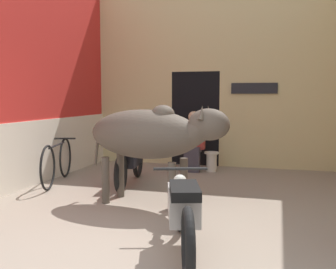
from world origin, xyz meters
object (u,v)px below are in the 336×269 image
at_px(motorcycle_far, 130,160).
at_px(bicycle, 57,162).
at_px(plastic_stool, 212,161).
at_px(cow, 151,134).
at_px(shopkeeper_seated, 193,140).
at_px(motorcycle_near, 183,210).

height_order(motorcycle_far, bicycle, bicycle).
relative_size(bicycle, plastic_stool, 4.38).
height_order(cow, motorcycle_far, cow).
distance_m(motorcycle_far, bicycle, 1.28).
bearing_deg(shopkeeper_seated, plastic_stool, 6.96).
relative_size(cow, plastic_stool, 5.32).
bearing_deg(motorcycle_far, bicycle, -169.16).
height_order(cow, motorcycle_near, cow).
relative_size(cow, motorcycle_far, 1.13).
bearing_deg(motorcycle_far, shopkeeper_seated, 62.36).
bearing_deg(bicycle, cow, -23.23).
distance_m(cow, bicycle, 2.26).
xyz_separation_m(motorcycle_near, plastic_stool, (-0.42, 4.12, -0.21)).
distance_m(motorcycle_near, bicycle, 3.67).
distance_m(motorcycle_near, motorcycle_far, 3.02).
bearing_deg(motorcycle_far, motorcycle_near, -58.93).
distance_m(motorcycle_near, plastic_stool, 4.14).
distance_m(cow, motorcycle_near, 1.79).
xyz_separation_m(motorcycle_far, shopkeeper_seated, (0.78, 1.48, 0.21)).
xyz_separation_m(motorcycle_near, motorcycle_far, (-1.56, 2.59, -0.00)).
height_order(motorcycle_near, bicycle, bicycle).
relative_size(cow, motorcycle_near, 1.17).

